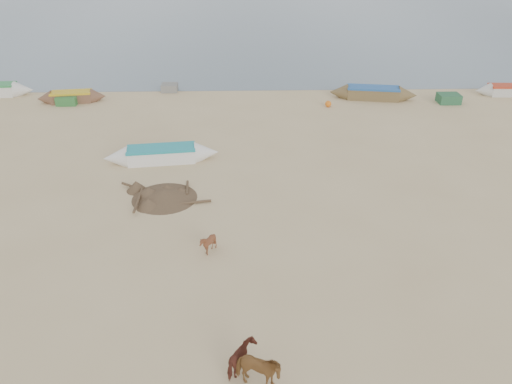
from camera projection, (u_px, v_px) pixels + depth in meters
ground at (259, 265)px, 19.02m from camera, size 140.00×140.00×0.00m
cow_adult at (257, 371)px, 13.82m from camera, size 1.58×1.07×1.22m
calf_front at (208, 243)px, 19.52m from camera, size 0.99×0.92×0.90m
calf_right at (243, 359)px, 14.35m from camera, size 0.88×1.01×0.97m
near_canoe at (162, 154)px, 26.97m from camera, size 6.27×1.96×0.83m
debris_pile at (164, 194)px, 23.48m from camera, size 3.88×3.88×0.43m
waterline_canoes at (256, 91)px, 36.85m from camera, size 59.32×3.81×0.90m
beach_clutter at (312, 95)px, 36.41m from camera, size 47.53×4.71×0.64m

